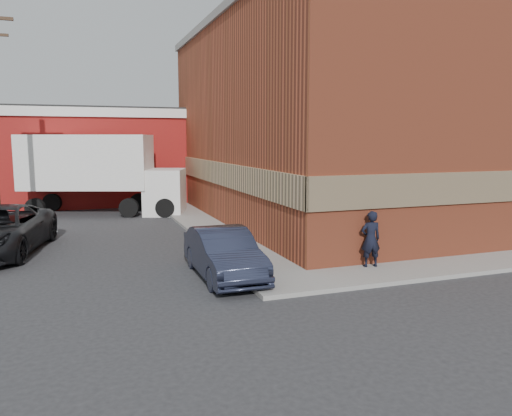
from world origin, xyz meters
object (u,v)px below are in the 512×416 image
object	(u,v)px
sedan	(224,253)
box_truck	(103,169)
brick_building	(358,121)
man	(371,239)
warehouse	(50,156)

from	to	relation	value
sedan	box_truck	xyz separation A→B (m)	(-2.46, 13.40, 1.64)
brick_building	box_truck	bearing A→B (deg)	157.34
man	box_truck	xyz separation A→B (m)	(-6.69, 14.15, 1.38)
man	sedan	size ratio (longest dim) A/B	0.40
warehouse	box_truck	world-z (taller)	warehouse
box_truck	warehouse	bearing A→B (deg)	133.83
warehouse	man	bearing A→B (deg)	-65.03
man	box_truck	bearing A→B (deg)	-57.23
brick_building	man	distance (m)	11.19
warehouse	box_truck	xyz separation A→B (m)	(2.74, -6.10, -0.49)
brick_building	warehouse	world-z (taller)	brick_building
warehouse	box_truck	bearing A→B (deg)	-65.80
man	box_truck	size ratio (longest dim) A/B	0.19
brick_building	box_truck	xyz separation A→B (m)	(-11.75, 4.91, -2.36)
warehouse	sedan	size ratio (longest dim) A/B	3.93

